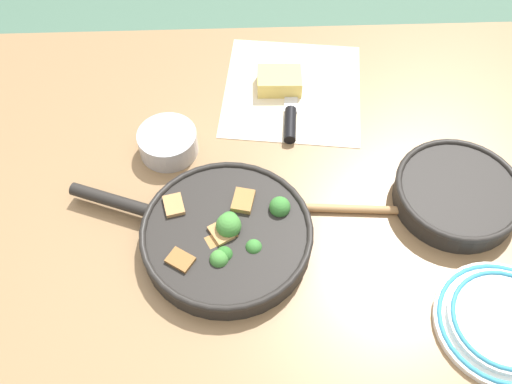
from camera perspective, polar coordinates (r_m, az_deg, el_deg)
ground_plane at (r=1.76m, az=0.00°, el=-15.23°), size 14.00×14.00×0.00m
dining_table_red at (r=1.14m, az=0.00°, el=-2.88°), size 1.27×1.00×0.77m
skillet_broccoli at (r=1.00m, az=-3.16°, el=-4.20°), size 0.44×0.30×0.07m
skillet_eggs at (r=1.11m, az=19.59°, el=-0.16°), size 0.34×0.23×0.05m
wooden_spoon at (r=1.08m, az=13.53°, el=-1.76°), size 0.36×0.05×0.02m
parchment_sheet at (r=1.26m, az=3.65°, el=10.16°), size 0.33×0.34×0.00m
grater_knife at (r=1.21m, az=3.49°, el=8.35°), size 0.05×0.26×0.02m
cheese_block at (r=1.25m, az=2.34°, el=11.00°), size 0.10×0.07×0.04m
dinner_plate_stack at (r=1.02m, az=23.47°, el=-11.79°), size 0.22×0.22×0.03m
prep_bowl_steel at (r=1.14m, az=-8.79°, el=4.92°), size 0.12×0.12×0.05m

